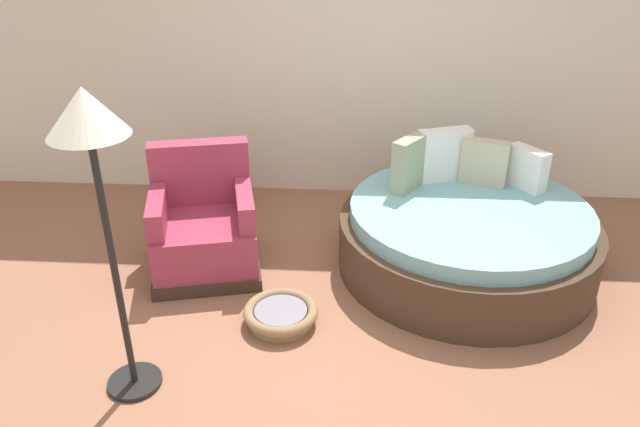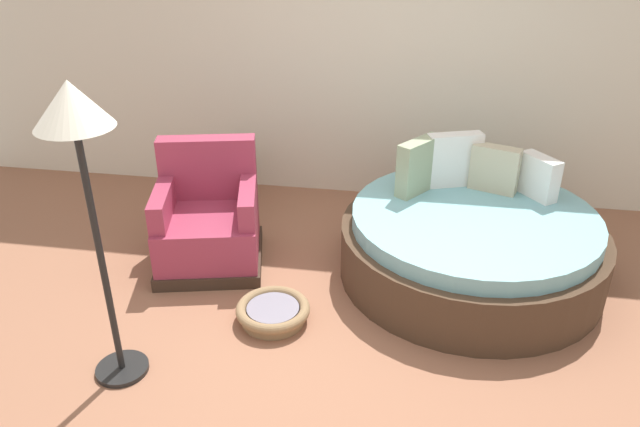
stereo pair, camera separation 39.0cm
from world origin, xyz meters
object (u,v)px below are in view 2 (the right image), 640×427
(pet_basket, at_px, (273,312))
(floor_lamp, at_px, (77,136))
(round_daybed, at_px, (471,242))
(red_armchair, at_px, (209,223))
(side_table, at_px, (232,160))

(pet_basket, distance_m, floor_lamp, 1.78)
(round_daybed, height_order, floor_lamp, floor_lamp)
(red_armchair, height_order, side_table, red_armchair)
(red_armchair, bearing_deg, round_daybed, 3.33)
(pet_basket, relative_size, floor_lamp, 0.28)
(round_daybed, distance_m, red_armchair, 2.02)
(round_daybed, relative_size, floor_lamp, 1.08)
(pet_basket, xyz_separation_m, side_table, (-0.79, 1.76, 0.35))
(pet_basket, bearing_deg, floor_lamp, -141.51)
(round_daybed, xyz_separation_m, red_armchair, (-2.02, -0.12, 0.05))
(red_armchair, bearing_deg, side_table, 96.25)
(round_daybed, bearing_deg, red_armchair, -176.67)
(pet_basket, bearing_deg, red_armchair, 133.65)
(round_daybed, height_order, side_table, round_daybed)
(red_armchair, bearing_deg, floor_lamp, -95.65)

